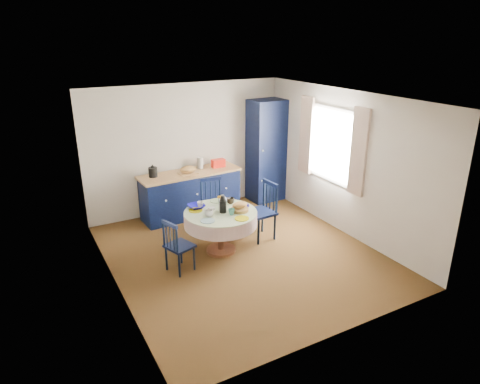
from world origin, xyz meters
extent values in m
plane|color=black|center=(0.00, 0.00, 0.00)|extent=(4.50, 4.50, 0.00)
plane|color=white|center=(0.00, 0.00, 2.50)|extent=(4.50, 4.50, 0.00)
cube|color=silver|center=(0.00, 2.25, 1.25)|extent=(4.00, 0.02, 2.50)
cube|color=silver|center=(-2.00, 0.00, 1.25)|extent=(0.02, 4.50, 2.50)
cube|color=silver|center=(2.00, 0.00, 1.25)|extent=(0.02, 4.50, 2.50)
plane|color=white|center=(2.00, 0.30, 1.50)|extent=(0.00, 1.20, 1.20)
cube|color=beige|center=(1.92, -0.40, 1.55)|extent=(0.05, 0.34, 1.45)
cube|color=beige|center=(1.92, 1.00, 1.55)|extent=(0.05, 0.34, 1.45)
cube|color=black|center=(-0.10, 1.90, 0.42)|extent=(1.93, 0.67, 0.84)
cube|color=tan|center=(-0.10, 1.90, 0.86)|extent=(1.99, 0.71, 0.04)
cube|color=#B6190D|center=(0.52, 1.97, 0.96)|extent=(0.27, 0.15, 0.16)
cube|color=tan|center=(-0.16, 1.83, 0.89)|extent=(0.35, 0.26, 0.02)
ellipsoid|color=tan|center=(-0.16, 1.83, 0.96)|extent=(0.31, 0.20, 0.13)
cylinder|color=silver|center=(0.17, 2.05, 0.99)|extent=(0.12, 0.12, 0.22)
cube|color=black|center=(1.66, 1.95, 1.06)|extent=(0.76, 0.56, 2.12)
cylinder|color=white|center=(1.37, 1.68, 1.16)|extent=(0.04, 0.02, 0.04)
cylinder|color=white|center=(1.37, 1.68, 0.53)|extent=(0.04, 0.02, 0.04)
cylinder|color=brown|center=(-0.26, 0.26, 0.03)|extent=(0.48, 0.48, 0.05)
cylinder|color=brown|center=(-0.26, 0.26, 0.35)|extent=(0.10, 0.10, 0.63)
cylinder|color=brown|center=(-0.26, 0.26, 0.68)|extent=(1.10, 1.10, 0.03)
cylinder|color=white|center=(-0.26, 0.26, 0.58)|extent=(1.16, 1.16, 0.22)
cylinder|color=white|center=(-0.26, 0.26, 0.70)|extent=(1.16, 1.16, 0.01)
cylinder|color=#84A8B5|center=(-0.59, 0.04, 0.71)|extent=(0.22, 0.22, 0.01)
cylinder|color=#C1B20C|center=(-0.09, -0.14, 0.71)|extent=(0.22, 0.22, 0.01)
cylinder|color=navy|center=(0.17, 0.31, 0.71)|extent=(0.22, 0.22, 0.01)
cylinder|color=#9CBA7B|center=(-0.12, 0.71, 0.71)|extent=(0.22, 0.22, 0.01)
cylinder|color=#C1B20C|center=(-0.59, 0.50, 0.71)|extent=(0.22, 0.22, 0.01)
cylinder|color=olive|center=(0.02, 0.14, 0.73)|extent=(0.28, 0.28, 0.05)
ellipsoid|color=tan|center=(0.02, 0.14, 0.81)|extent=(0.26, 0.16, 0.11)
cube|color=silver|center=(-0.35, 0.40, 0.72)|extent=(0.10, 0.07, 0.04)
cylinder|color=black|center=(-0.87, -0.07, 0.19)|extent=(0.03, 0.03, 0.38)
cylinder|color=black|center=(-0.97, 0.22, 0.19)|extent=(0.03, 0.03, 0.38)
cylinder|color=black|center=(-1.14, -0.16, 0.19)|extent=(0.03, 0.03, 0.38)
cylinder|color=black|center=(-1.24, 0.13, 0.19)|extent=(0.03, 0.03, 0.38)
cube|color=black|center=(-1.06, 0.03, 0.40)|extent=(0.46, 0.47, 0.04)
cylinder|color=black|center=(-1.16, -0.16, 0.61)|extent=(0.03, 0.03, 0.43)
cylinder|color=black|center=(-1.25, 0.12, 0.61)|extent=(0.03, 0.03, 0.43)
cube|color=black|center=(-1.21, -0.02, 0.81)|extent=(0.14, 0.33, 0.05)
cylinder|color=black|center=(-1.18, -0.09, 0.60)|extent=(0.02, 0.02, 0.36)
cylinder|color=black|center=(-1.21, -0.02, 0.60)|extent=(0.02, 0.02, 0.36)
cylinder|color=black|center=(-1.23, 0.06, 0.60)|extent=(0.02, 0.02, 0.36)
cylinder|color=black|center=(-0.22, 0.93, 0.22)|extent=(0.04, 0.04, 0.43)
cylinder|color=black|center=(0.12, 0.86, 0.22)|extent=(0.04, 0.04, 0.43)
cylinder|color=black|center=(-0.15, 1.25, 0.22)|extent=(0.04, 0.04, 0.43)
cylinder|color=black|center=(0.19, 1.18, 0.22)|extent=(0.04, 0.04, 0.43)
cube|color=black|center=(-0.02, 1.05, 0.45)|extent=(0.50, 0.48, 0.04)
cylinder|color=black|center=(-0.15, 1.27, 0.69)|extent=(0.04, 0.04, 0.48)
cylinder|color=black|center=(0.19, 1.20, 0.69)|extent=(0.04, 0.04, 0.48)
cube|color=black|center=(0.02, 1.23, 0.92)|extent=(0.38, 0.12, 0.06)
cylinder|color=black|center=(-0.07, 1.25, 0.67)|extent=(0.02, 0.02, 0.40)
cylinder|color=black|center=(0.02, 1.23, 0.67)|extent=(0.02, 0.02, 0.40)
cylinder|color=black|center=(0.11, 1.21, 0.67)|extent=(0.02, 0.02, 0.40)
cylinder|color=black|center=(0.38, 0.54, 0.23)|extent=(0.04, 0.04, 0.46)
cylinder|color=black|center=(0.40, 0.18, 0.23)|extent=(0.04, 0.04, 0.46)
cylinder|color=black|center=(0.72, 0.57, 0.23)|extent=(0.04, 0.04, 0.46)
cylinder|color=black|center=(0.74, 0.21, 0.23)|extent=(0.04, 0.04, 0.46)
cube|color=black|center=(0.56, 0.38, 0.48)|extent=(0.46, 0.48, 0.04)
cylinder|color=black|center=(0.74, 0.57, 0.74)|extent=(0.04, 0.04, 0.51)
cylinder|color=black|center=(0.77, 0.21, 0.74)|extent=(0.04, 0.04, 0.51)
cube|color=black|center=(0.75, 0.39, 0.97)|extent=(0.07, 0.41, 0.06)
cylinder|color=black|center=(0.74, 0.49, 0.72)|extent=(0.02, 0.02, 0.43)
cylinder|color=black|center=(0.75, 0.39, 0.72)|extent=(0.02, 0.02, 0.43)
cylinder|color=black|center=(0.76, 0.29, 0.72)|extent=(0.02, 0.02, 0.43)
imported|color=silver|center=(-0.50, 0.19, 0.75)|extent=(0.13, 0.13, 0.10)
imported|color=#387D72|center=(-0.16, 0.07, 0.75)|extent=(0.10, 0.10, 0.10)
imported|color=black|center=(0.04, 0.49, 0.75)|extent=(0.13, 0.13, 0.10)
imported|color=silver|center=(-0.47, 0.58, 0.75)|extent=(0.11, 0.11, 0.10)
imported|color=#09077D|center=(-0.54, 0.57, 0.74)|extent=(0.27, 0.27, 0.07)
camera|label=1|loc=(-2.98, -5.35, 3.36)|focal=32.00mm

